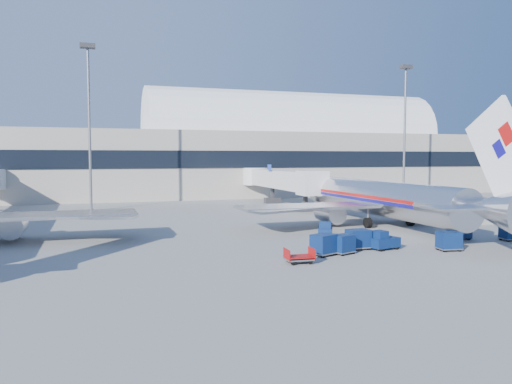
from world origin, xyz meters
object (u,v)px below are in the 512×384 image
object	(u,v)px
tug_lead	(384,241)
airliner_main	(385,199)
cart_train_c	(324,244)
cart_solo_near	(449,241)
cart_train_a	(358,239)
cart_train_b	(343,244)
mast_west	(89,102)
cart_open_red	(300,258)
tug_left	(325,230)
cart_solo_far	(511,232)
barrier_mid	(486,220)
barrier_near	(462,221)
mast_east	(405,113)
tug_right	(458,232)
jetbridge_near	(277,179)
barrier_far	(510,219)

from	to	relation	value
tug_lead	airliner_main	bearing A→B (deg)	45.40
cart_train_c	cart_solo_near	bearing A→B (deg)	-30.09
cart_solo_near	cart_train_c	bearing A→B (deg)	-179.67
cart_train_a	cart_train_b	xyz separation A→B (m)	(-2.07, -1.30, -0.07)
mast_west	cart_open_red	size ratio (longest dim) A/B	11.28
tug_left	cart_solo_far	bearing A→B (deg)	-84.65
airliner_main	cart_train_a	world-z (taller)	airliner_main
barrier_mid	cart_train_a	size ratio (longest dim) A/B	1.61
barrier_near	cart_open_red	world-z (taller)	barrier_near
mast_east	cart_train_c	world-z (taller)	mast_east
tug_right	jetbridge_near	bearing A→B (deg)	129.90
tug_right	cart_train_a	distance (m)	11.28
cart_solo_near	cart_open_red	distance (m)	13.05
barrier_mid	tug_right	distance (m)	12.17
mast_west	cart_train_c	size ratio (longest dim) A/B	10.23
cart_solo_far	mast_west	bearing A→B (deg)	141.08
airliner_main	cart_open_red	bearing A→B (deg)	-137.68
cart_solo_far	tug_right	bearing A→B (deg)	158.16
barrier_mid	tug_left	bearing A→B (deg)	-171.66
mast_west	tug_left	world-z (taller)	mast_west
tug_lead	cart_train_a	world-z (taller)	cart_train_a
tug_right	tug_left	bearing A→B (deg)	-166.22
tug_left	cart_open_red	size ratio (longest dim) A/B	1.36
mast_west	cart_train_a	size ratio (longest dim) A/B	12.15
jetbridge_near	barrier_mid	distance (m)	32.09
cart_train_a	cart_open_red	size ratio (longest dim) A/B	0.93
jetbridge_near	tug_right	world-z (taller)	jetbridge_near
barrier_mid	barrier_far	xyz separation A→B (m)	(3.30, 0.00, 0.00)
mast_east	cart_solo_near	world-z (taller)	mast_east
mast_east	jetbridge_near	bearing A→B (deg)	177.93
jetbridge_near	mast_east	size ratio (longest dim) A/B	1.22
jetbridge_near	barrier_near	world-z (taller)	jetbridge_near
mast_west	barrier_mid	xyz separation A→B (m)	(41.30, -28.00, -14.34)
barrier_mid	cart_train_a	bearing A→B (deg)	-157.04
jetbridge_near	cart_solo_near	world-z (taller)	jetbridge_near
cart_train_a	cart_train_b	bearing A→B (deg)	-149.50
mast_west	barrier_far	xyz separation A→B (m)	(44.60, -28.00, -14.34)
barrier_mid	tug_left	world-z (taller)	tug_left
cart_open_red	mast_west	bearing A→B (deg)	111.85
barrier_mid	barrier_far	bearing A→B (deg)	0.00
mast_west	cart_train_c	xyz separation A→B (m)	(16.61, -38.27, -13.94)
barrier_near	cart_open_red	xyz separation A→B (m)	(-24.19, -12.24, -0.08)
tug_right	cart_train_c	size ratio (longest dim) A/B	1.06
jetbridge_near	cart_train_a	distance (m)	38.52
tug_lead	cart_solo_far	size ratio (longest dim) A/B	1.41
barrier_far	cart_open_red	bearing A→B (deg)	-158.33
jetbridge_near	cart_train_b	bearing A→B (deg)	-103.48
barrier_mid	barrier_far	distance (m)	3.30
tug_lead	tug_left	size ratio (longest dim) A/B	0.95
airliner_main	cart_train_b	distance (m)	17.43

